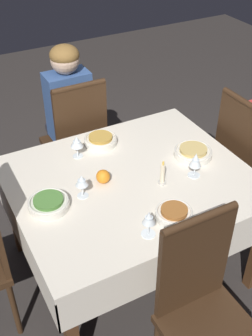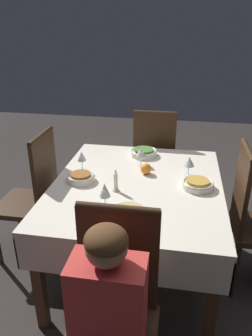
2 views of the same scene
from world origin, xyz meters
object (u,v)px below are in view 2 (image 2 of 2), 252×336
Objects in this scene: chair_south at (34,193)px; bowl_west at (144,152)px; dining_table at (137,194)px; bowl_north at (198,184)px; person_child_red at (105,336)px; bowl_south at (81,177)px; wine_glass_east at (105,191)px; wine_glass_north at (189,162)px; candle_centerpiece at (116,183)px; bowl_east at (129,214)px; orange_fruit at (146,169)px; wine_glass_west at (141,153)px; wine_glass_south at (82,157)px; chair_west at (154,158)px; chair_east at (114,308)px.

chair_south is 0.90m from bowl_west.
dining_table is 6.47× the size of bowl_north.
person_child_red is 1.10m from bowl_south.
wine_glass_east is at bearing -9.12° from bowl_west.
wine_glass_north is 0.55m from candle_centerpiece.
chair_south is 4.52× the size of bowl_east.
orange_fruit is at bearing 150.47° from candle_centerpiece.
dining_table is 0.35m from wine_glass_west.
chair_south reaches higher than candle_centerpiece.
chair_south reaches higher than wine_glass_north.
chair_south reaches higher than dining_table.
orange_fruit is at bearing 92.14° from wine_glass_south.
orange_fruit reaches higher than bowl_west.
wine_glass_north is 0.92× the size of wine_glass_east.
candle_centerpiece is at bearing -55.81° from wine_glass_north.
bowl_north and bowl_south have the same top height.
chair_west is 6.89× the size of candle_centerpiece.
wine_glass_north reaches higher than wine_glass_west.
candle_centerpiece is at bearing 98.61° from person_child_red.
wine_glass_east is at bearing 59.49° from chair_south.
chair_east reaches higher than bowl_east.
chair_east is 13.26× the size of orange_fruit.
wine_glass_west reaches higher than dining_table.
orange_fruit reaches higher than bowl_south.
wine_glass_north is at bearing 106.74° from bowl_south.
chair_south reaches higher than bowl_east.
bowl_east is 1.22× the size of bowl_south.
chair_east is 1.13m from wine_glass_south.
bowl_north and bowl_east have the same top height.
wine_glass_north is 0.74× the size of bowl_south.
wine_glass_north is at bearing 124.19° from candle_centerpiece.
bowl_south is at bearing -35.00° from bowl_west.
chair_south is (-0.92, -0.79, 0.00)m from chair_east.
bowl_west is (-0.80, 0.13, -0.07)m from wine_glass_east.
person_child_red is at bearing -90.00° from chair_east.
dining_table is at bearing 155.91° from wine_glass_east.
wine_glass_east reaches higher than bowl_east.
candle_centerpiece is at bearing -9.68° from bowl_west.
chair_east is at bearing 40.66° from chair_south.
orange_fruit is at bearing -113.72° from bowl_north.
wine_glass_south is at bearing -49.15° from bowl_west.
bowl_south reaches higher than dining_table.
wine_glass_south is at bearing 58.18° from chair_west.
dining_table is 0.88m from chair_west.
person_child_red is at bearing 12.76° from wine_glass_east.
wine_glass_west is at bearing 91.50° from person_child_red.
bowl_south is 2.41× the size of orange_fruit.
wine_glass_north is 0.96× the size of wine_glass_south.
chair_west is 1.04m from candle_centerpiece.
bowl_south is (0.33, -0.36, -0.07)m from wine_glass_west.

